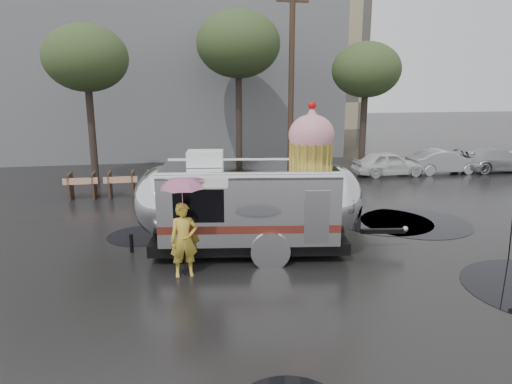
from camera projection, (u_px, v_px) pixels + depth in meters
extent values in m
plane|color=black|center=(344.00, 293.00, 9.88)|extent=(120.00, 120.00, 0.00)
cylinder|color=black|center=(383.00, 221.00, 15.03)|extent=(3.16, 3.16, 0.01)
cylinder|color=black|center=(140.00, 236.00, 13.59)|extent=(1.94, 1.94, 0.01)
cylinder|color=black|center=(415.00, 222.00, 14.91)|extent=(3.53, 3.53, 0.01)
cube|color=slate|center=(160.00, 52.00, 30.61)|extent=(22.00, 12.00, 13.00)
cylinder|color=#473323|center=(291.00, 82.00, 22.69)|extent=(0.28, 0.28, 9.00)
cube|color=#473323|center=(293.00, 1.00, 21.81)|extent=(1.60, 0.12, 0.12)
cylinder|color=#382D26|center=(91.00, 118.00, 20.37)|extent=(0.32, 0.32, 5.85)
ellipsoid|color=#2E421F|center=(86.00, 58.00, 19.78)|extent=(3.64, 3.64, 2.86)
cylinder|color=#382D26|center=(239.00, 105.00, 23.45)|extent=(0.32, 0.32, 6.75)
ellipsoid|color=#2E421F|center=(238.00, 44.00, 22.76)|extent=(4.20, 4.20, 3.30)
cylinder|color=#382D26|center=(364.00, 119.00, 22.78)|extent=(0.32, 0.32, 5.40)
ellipsoid|color=#2E421F|center=(366.00, 70.00, 22.23)|extent=(3.36, 3.36, 2.64)
cube|color=#473323|center=(71.00, 186.00, 17.97)|extent=(0.08, 0.80, 1.00)
cube|color=#473323|center=(94.00, 185.00, 18.13)|extent=(0.08, 0.80, 1.00)
cube|color=#E5590C|center=(80.00, 181.00, 17.63)|extent=(1.30, 0.04, 0.25)
cube|color=#473323|center=(110.00, 184.00, 18.24)|extent=(0.08, 0.80, 1.00)
cube|color=#473323|center=(133.00, 184.00, 18.41)|extent=(0.08, 0.80, 1.00)
cube|color=#E5590C|center=(120.00, 180.00, 17.90)|extent=(1.30, 0.04, 0.25)
cube|color=#473323|center=(148.00, 183.00, 18.51)|extent=(0.08, 0.80, 1.00)
cube|color=#473323|center=(171.00, 182.00, 18.68)|extent=(0.08, 0.80, 1.00)
cube|color=#E5590C|center=(159.00, 178.00, 18.18)|extent=(1.30, 0.04, 0.25)
imported|color=silver|center=(389.00, 161.00, 22.46)|extent=(4.00, 1.80, 1.40)
imported|color=#B2B2B7|center=(444.00, 160.00, 23.01)|extent=(4.00, 1.80, 1.40)
imported|color=#B2B2B7|center=(497.00, 158.00, 23.55)|extent=(4.20, 1.80, 1.44)
cube|color=silver|center=(249.00, 200.00, 12.07)|extent=(4.77, 2.98, 1.83)
ellipsoid|color=silver|center=(332.00, 199.00, 12.15)|extent=(1.86, 2.54, 1.83)
ellipsoid|color=silver|center=(164.00, 201.00, 11.98)|extent=(1.86, 2.54, 1.83)
cube|color=black|center=(249.00, 238.00, 12.31)|extent=(5.33, 2.77, 0.31)
cylinder|color=black|center=(270.00, 252.00, 11.31)|extent=(0.74, 0.33, 0.71)
cylinder|color=black|center=(265.00, 226.00, 13.35)|extent=(0.74, 0.33, 0.71)
cylinder|color=silver|center=(271.00, 252.00, 11.16)|extent=(0.98, 0.25, 0.98)
cube|color=black|center=(383.00, 231.00, 12.41)|extent=(1.22, 0.30, 0.12)
sphere|color=silver|center=(405.00, 229.00, 12.42)|extent=(0.19, 0.19, 0.16)
cylinder|color=black|center=(131.00, 243.00, 12.22)|extent=(0.12, 0.12, 0.51)
cube|color=#5E2119|center=(250.00, 230.00, 11.04)|extent=(4.43, 0.69, 0.20)
cube|color=#5E2119|center=(248.00, 205.00, 13.30)|extent=(4.43, 0.69, 0.20)
cube|color=black|center=(198.00, 206.00, 10.84)|extent=(1.21, 0.21, 0.81)
cube|color=#B5AEA8|center=(197.00, 188.00, 10.48)|extent=(1.48, 0.71, 0.15)
cube|color=silver|center=(317.00, 217.00, 11.02)|extent=(0.61, 0.12, 1.32)
cube|color=white|center=(205.00, 158.00, 11.77)|extent=(1.00, 0.79, 0.39)
cylinder|color=gold|center=(311.00, 154.00, 11.85)|extent=(1.20, 1.20, 0.61)
ellipsoid|color=pink|center=(311.00, 135.00, 11.73)|extent=(1.34, 1.34, 1.06)
cone|color=pink|center=(312.00, 114.00, 11.61)|extent=(0.58, 0.58, 0.41)
sphere|color=red|center=(312.00, 105.00, 11.56)|extent=(0.23, 0.23, 0.20)
imported|color=gold|center=(184.00, 240.00, 10.58)|extent=(0.66, 0.46, 1.76)
imported|color=#F899C7|center=(182.00, 194.00, 10.32)|extent=(1.23, 1.23, 0.84)
cylinder|color=black|center=(184.00, 242.00, 10.59)|extent=(0.02, 0.02, 1.65)
cylinder|color=black|center=(511.00, 237.00, 11.49)|extent=(0.24, 0.22, 1.34)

